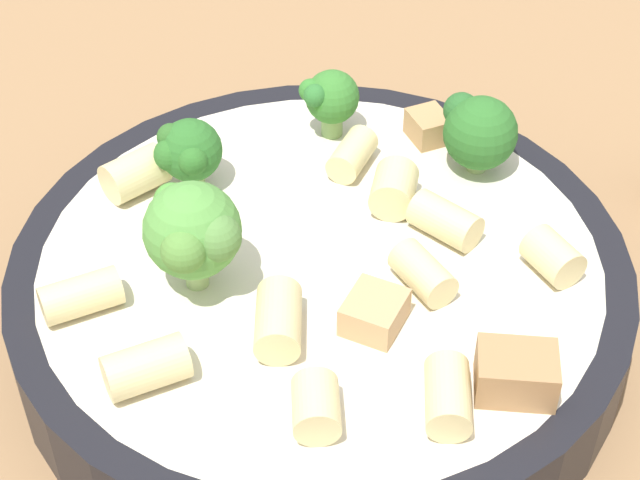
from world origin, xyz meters
TOP-DOWN VIEW (x-y plane):
  - ground_plane at (0.00, 0.00)m, footprint 2.00×2.00m
  - pasta_bowl at (0.00, 0.00)m, footprint 0.23×0.23m
  - broccoli_floret_0 at (-0.06, -0.02)m, footprint 0.03×0.03m
  - broccoli_floret_1 at (-0.07, 0.04)m, footprint 0.02×0.03m
  - broccoli_floret_2 at (-0.01, -0.05)m, footprint 0.04×0.03m
  - broccoli_floret_3 at (-0.02, 0.08)m, footprint 0.03×0.03m
  - rigatoni_0 at (-0.04, 0.04)m, footprint 0.03×0.03m
  - rigatoni_1 at (-0.02, -0.09)m, footprint 0.02×0.03m
  - rigatoni_2 at (0.05, 0.07)m, footprint 0.02×0.02m
  - rigatoni_3 at (0.03, -0.03)m, footprint 0.03×0.03m
  - rigatoni_4 at (0.02, -0.08)m, footprint 0.02×0.03m
  - rigatoni_5 at (0.08, -0.00)m, footprint 0.03×0.03m
  - rigatoni_6 at (-0.01, 0.04)m, footprint 0.03×0.03m
  - rigatoni_7 at (0.01, 0.05)m, footprint 0.03×0.02m
  - rigatoni_8 at (0.03, 0.02)m, footprint 0.03×0.01m
  - rigatoni_9 at (0.07, -0.04)m, footprint 0.02×0.02m
  - rigatoni_10 at (-0.07, -0.04)m, footprint 0.02×0.03m
  - chicken_chunk_0 at (0.09, 0.02)m, footprint 0.03×0.03m
  - chicken_chunk_1 at (-0.04, 0.08)m, footprint 0.02×0.02m
  - chicken_chunk_2 at (0.04, -0.00)m, footprint 0.03×0.03m

SIDE VIEW (x-z plane):
  - ground_plane at x=0.00m, z-range 0.00..0.00m
  - pasta_bowl at x=0.00m, z-range 0.00..0.04m
  - chicken_chunk_2 at x=0.04m, z-range 0.04..0.05m
  - chicken_chunk_1 at x=-0.04m, z-range 0.04..0.05m
  - rigatoni_0 at x=-0.04m, z-range 0.04..0.05m
  - rigatoni_8 at x=0.03m, z-range 0.04..0.05m
  - rigatoni_1 at x=-0.02m, z-range 0.04..0.05m
  - rigatoni_7 at x=0.01m, z-range 0.04..0.05m
  - rigatoni_5 at x=0.08m, z-range 0.04..0.05m
  - rigatoni_2 at x=0.05m, z-range 0.04..0.05m
  - rigatoni_9 at x=0.07m, z-range 0.04..0.05m
  - chicken_chunk_0 at x=0.09m, z-range 0.04..0.05m
  - rigatoni_4 at x=0.02m, z-range 0.04..0.05m
  - rigatoni_3 at x=0.03m, z-range 0.04..0.05m
  - rigatoni_10 at x=-0.07m, z-range 0.04..0.05m
  - rigatoni_6 at x=-0.01m, z-range 0.04..0.05m
  - broccoli_floret_0 at x=-0.06m, z-range 0.04..0.07m
  - broccoli_floret_3 at x=-0.02m, z-range 0.04..0.07m
  - broccoli_floret_1 at x=-0.07m, z-range 0.04..0.07m
  - broccoli_floret_2 at x=-0.01m, z-range 0.04..0.08m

